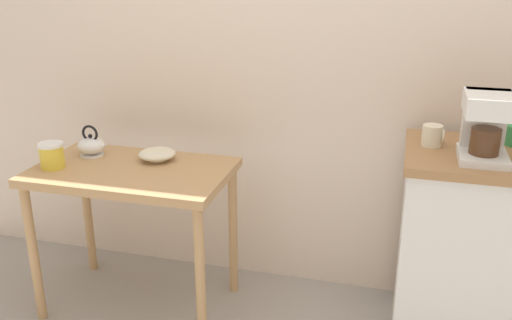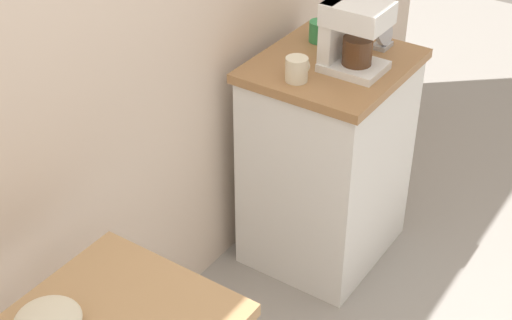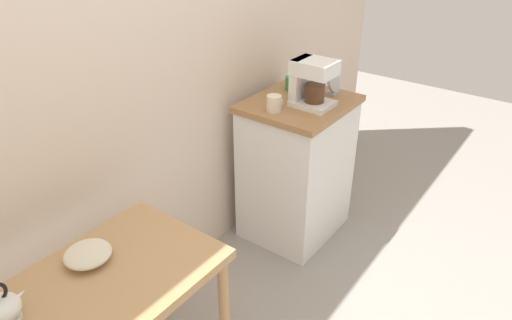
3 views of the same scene
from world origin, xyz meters
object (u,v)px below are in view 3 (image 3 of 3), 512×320
(coffee_maker, at_px, (310,81))
(mug_tall_green, at_px, (292,83))
(teakettle, at_px, (0,309))
(table_clock, at_px, (333,85))
(bowl_stoneware, at_px, (88,254))
(mug_small_cream, at_px, (274,103))

(coffee_maker, distance_m, mug_tall_green, 0.28)
(teakettle, distance_m, table_clock, 1.99)
(coffee_maker, relative_size, mug_tall_green, 3.00)
(bowl_stoneware, bearing_deg, teakettle, -176.76)
(mug_tall_green, bearing_deg, mug_small_cream, -163.26)
(teakettle, xyz_separation_m, table_clock, (1.98, -0.09, 0.18))
(coffee_maker, bearing_deg, mug_small_cream, 149.21)
(bowl_stoneware, height_order, table_clock, table_clock)
(bowl_stoneware, distance_m, mug_small_cream, 1.25)
(coffee_maker, bearing_deg, table_clock, -5.70)
(teakettle, relative_size, mug_tall_green, 1.84)
(teakettle, distance_m, coffee_maker, 1.77)
(table_clock, bearing_deg, mug_tall_green, 110.06)
(coffee_maker, bearing_deg, mug_tall_green, 54.50)
(teakettle, bearing_deg, table_clock, -2.74)
(coffee_maker, relative_size, table_clock, 2.02)
(mug_small_cream, relative_size, mug_tall_green, 1.02)
(mug_tall_green, bearing_deg, table_clock, -69.94)
(bowl_stoneware, xyz_separation_m, teakettle, (-0.33, -0.02, 0.02))
(mug_small_cream, xyz_separation_m, table_clock, (0.42, -0.13, 0.01))
(bowl_stoneware, xyz_separation_m, mug_tall_green, (1.56, 0.12, 0.18))
(table_clock, bearing_deg, mug_small_cream, 162.38)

